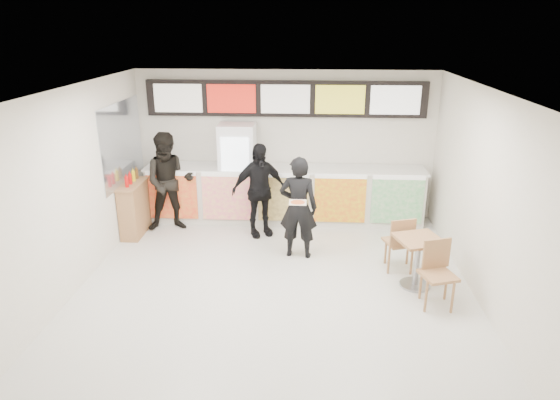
# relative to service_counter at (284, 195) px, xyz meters

# --- Properties ---
(floor) EXTENTS (7.00, 7.00, 0.00)m
(floor) POSITION_rel_service_counter_xyz_m (-0.00, -3.09, -0.57)
(floor) COLOR beige
(floor) RESTS_ON ground
(ceiling) EXTENTS (7.00, 7.00, 0.00)m
(ceiling) POSITION_rel_service_counter_xyz_m (-0.00, -3.09, 2.43)
(ceiling) COLOR white
(ceiling) RESTS_ON wall_back
(wall_back) EXTENTS (6.00, 0.00, 6.00)m
(wall_back) POSITION_rel_service_counter_xyz_m (-0.00, 0.41, 0.93)
(wall_back) COLOR silver
(wall_back) RESTS_ON floor
(wall_left) EXTENTS (0.00, 7.00, 7.00)m
(wall_left) POSITION_rel_service_counter_xyz_m (-3.00, -3.09, 0.93)
(wall_left) COLOR silver
(wall_left) RESTS_ON floor
(wall_right) EXTENTS (0.00, 7.00, 7.00)m
(wall_right) POSITION_rel_service_counter_xyz_m (3.00, -3.09, 0.93)
(wall_right) COLOR silver
(wall_right) RESTS_ON floor
(service_counter) EXTENTS (5.56, 0.77, 1.14)m
(service_counter) POSITION_rel_service_counter_xyz_m (0.00, 0.00, 0.00)
(service_counter) COLOR silver
(service_counter) RESTS_ON floor
(menu_board) EXTENTS (5.50, 0.14, 0.70)m
(menu_board) POSITION_rel_service_counter_xyz_m (0.00, 0.32, 1.88)
(menu_board) COLOR black
(menu_board) RESTS_ON wall_back
(drinks_fridge) EXTENTS (0.70, 0.67, 2.00)m
(drinks_fridge) POSITION_rel_service_counter_xyz_m (-0.93, 0.02, 0.43)
(drinks_fridge) COLOR white
(drinks_fridge) RESTS_ON floor
(mirror_panel) EXTENTS (0.01, 2.00, 1.50)m
(mirror_panel) POSITION_rel_service_counter_xyz_m (-2.99, -0.64, 1.18)
(mirror_panel) COLOR #B2B7BF
(mirror_panel) RESTS_ON wall_left
(customer_main) EXTENTS (0.69, 0.49, 1.79)m
(customer_main) POSITION_rel_service_counter_xyz_m (0.32, -1.60, 0.32)
(customer_main) COLOR black
(customer_main) RESTS_ON floor
(customer_left) EXTENTS (1.09, 0.94, 1.93)m
(customer_left) POSITION_rel_service_counter_xyz_m (-2.19, -0.54, 0.39)
(customer_left) COLOR black
(customer_left) RESTS_ON floor
(customer_mid) EXTENTS (1.14, 0.85, 1.79)m
(customer_mid) POSITION_rel_service_counter_xyz_m (-0.44, -0.72, 0.32)
(customer_mid) COLOR black
(customer_mid) RESTS_ON floor
(pizza_slice) EXTENTS (0.36, 0.36, 0.02)m
(pizza_slice) POSITION_rel_service_counter_xyz_m (0.32, -2.05, 0.58)
(pizza_slice) COLOR beige
(pizza_slice) RESTS_ON customer_main
(cafe_table) EXTENTS (0.92, 1.69, 0.95)m
(cafe_table) POSITION_rel_service_counter_xyz_m (2.17, -2.56, -0.02)
(cafe_table) COLOR #9E6C48
(cafe_table) RESTS_ON floor
(condiment_ledge) EXTENTS (0.37, 0.91, 1.22)m
(condiment_ledge) POSITION_rel_service_counter_xyz_m (-2.82, -0.83, -0.05)
(condiment_ledge) COLOR #9E6C48
(condiment_ledge) RESTS_ON floor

